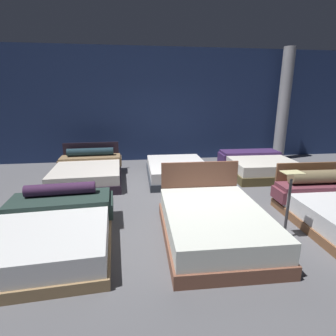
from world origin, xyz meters
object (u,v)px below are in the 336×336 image
bed_0 (54,230)px  bed_4 (177,171)px  price_sign (287,213)px  bed_1 (214,223)px  bed_5 (258,166)px  support_pillar (284,106)px  bed_3 (88,172)px

bed_0 → bed_4: 3.65m
bed_4 → price_sign: bearing=-70.0°
bed_1 → price_sign: price_sign is taller
bed_1 → bed_5: size_ratio=1.06×
bed_1 → bed_4: size_ratio=1.02×
bed_0 → support_pillar: 7.70m
bed_5 → bed_3: bearing=-178.9°
bed_0 → bed_1: 2.29m
bed_0 → bed_3: 2.98m
bed_1 → support_pillar: 6.18m
bed_1 → support_pillar: support_pillar is taller
bed_1 → price_sign: bearing=-5.9°
bed_3 → support_pillar: (5.98, 1.58, 1.52)m
support_pillar → bed_5: bearing=-133.3°
bed_0 → bed_5: 5.34m
bed_3 → support_pillar: bearing=12.7°
price_sign → support_pillar: (2.67, 4.83, 1.35)m
bed_3 → price_sign: (3.31, -3.26, 0.16)m
bed_3 → price_sign: price_sign is taller
bed_1 → support_pillar: (3.73, 4.69, 1.51)m
bed_0 → price_sign: size_ratio=2.11×
bed_0 → price_sign: (3.34, -0.27, 0.16)m
bed_4 → bed_3: bearing=178.0°
bed_3 → bed_4: 2.23m
bed_3 → bed_4: bearing=-5.1°
bed_3 → support_pillar: support_pillar is taller
bed_4 → support_pillar: (3.75, 1.70, 1.55)m
bed_3 → bed_0: bearing=-92.8°
bed_1 → support_pillar: size_ratio=0.59×
support_pillar → bed_4: bearing=-155.7°
bed_1 → bed_0: bearing=178.4°
bed_4 → price_sign: 3.32m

